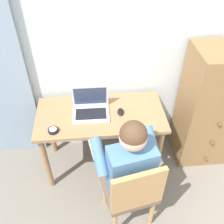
# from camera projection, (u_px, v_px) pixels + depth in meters

# --- Properties ---
(wall_back) EXTENTS (4.80, 0.05, 2.50)m
(wall_back) POSITION_uv_depth(u_px,v_px,m) (153.00, 44.00, 2.38)
(wall_back) COLOR silver
(wall_back) RESTS_ON ground_plane
(desk) EXTENTS (1.21, 0.58, 0.75)m
(desk) POSITION_uv_depth(u_px,v_px,m) (101.00, 122.00, 2.48)
(desk) COLOR #9E754C
(desk) RESTS_ON ground_plane
(dresser) EXTENTS (0.56, 0.49, 1.33)m
(dresser) POSITION_uv_depth(u_px,v_px,m) (210.00, 108.00, 2.60)
(dresser) COLOR olive
(dresser) RESTS_ON ground_plane
(chair) EXTENTS (0.49, 0.47, 0.88)m
(chair) POSITION_uv_depth(u_px,v_px,m) (132.00, 191.00, 2.08)
(chair) COLOR brown
(chair) RESTS_ON ground_plane
(person_seated) EXTENTS (0.60, 0.64, 1.20)m
(person_seated) POSITION_uv_depth(u_px,v_px,m) (126.00, 160.00, 2.09)
(person_seated) COLOR #4C4C4C
(person_seated) RESTS_ON ground_plane
(laptop) EXTENTS (0.34, 0.26, 0.24)m
(laptop) POSITION_uv_depth(u_px,v_px,m) (91.00, 108.00, 2.39)
(laptop) COLOR silver
(laptop) RESTS_ON desk
(computer_mouse) EXTENTS (0.07, 0.11, 0.03)m
(computer_mouse) POSITION_uv_depth(u_px,v_px,m) (121.00, 112.00, 2.40)
(computer_mouse) COLOR black
(computer_mouse) RESTS_ON desk
(desk_clock) EXTENTS (0.09, 0.09, 0.03)m
(desk_clock) POSITION_uv_depth(u_px,v_px,m) (53.00, 130.00, 2.22)
(desk_clock) COLOR black
(desk_clock) RESTS_ON desk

